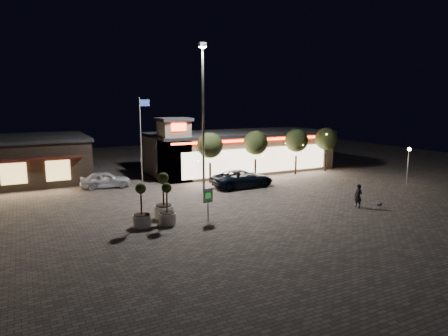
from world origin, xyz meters
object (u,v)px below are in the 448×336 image
valet_sign (208,198)px  pedestrian (358,196)px  planter_left (142,213)px  pickup_truck (243,179)px  planter_mid (167,211)px  white_sedan (105,180)px

valet_sign → pedestrian: bearing=-10.3°
planter_left → pedestrian: bearing=-10.2°
planter_left → valet_sign: bearing=-10.2°
pedestrian → planter_left: (-15.28, 2.76, -0.02)m
pickup_truck → planter_mid: (-9.64, -7.31, 0.04)m
pickup_truck → planter_left: 13.28m
pickup_truck → planter_mid: planter_mid is taller
white_sedan → planter_left: 12.38m
pickup_truck → valet_sign: (-7.05, -7.85, 0.72)m
pedestrian → valet_sign: size_ratio=0.81×
pedestrian → pickup_truck: bearing=-162.6°
pedestrian → planter_mid: size_ratio=0.65×
white_sedan → pickup_truck: bearing=-108.1°
planter_mid → valet_sign: size_ratio=1.24×
white_sedan → valet_sign: 13.76m
valet_sign → white_sedan: bearing=107.1°
planter_mid → white_sedan: bearing=96.6°
planter_left → planter_mid: size_ratio=1.03×
planter_left → planter_mid: bearing=-7.4°
pickup_truck → pedestrian: pedestrian is taller
pickup_truck → white_sedan: pickup_truck is taller
pedestrian → white_sedan: bearing=-140.0°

